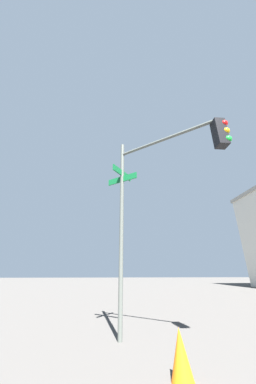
% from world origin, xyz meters
% --- Properties ---
extents(traffic_signal_near, '(2.43, 3.11, 5.73)m').
position_xyz_m(traffic_signal_near, '(-6.44, -6.06, 4.09)').
color(traffic_signal_near, '#474C47').
rests_on(traffic_signal_near, ground_plane).
extents(traffic_cone, '(0.36, 0.36, 0.72)m').
position_xyz_m(traffic_cone, '(-5.37, -6.28, 0.36)').
color(traffic_cone, orange).
rests_on(traffic_cone, ground_plane).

